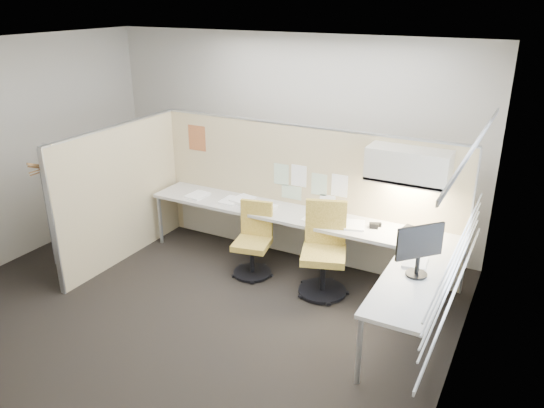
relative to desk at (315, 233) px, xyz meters
The scene contains 28 objects.
floor 1.58m from the desk, 129.58° to the right, with size 5.50×4.50×0.01m, color black.
ceiling 2.64m from the desk, 129.58° to the right, with size 5.50×4.50×0.01m, color white.
wall_back 1.66m from the desk, 129.62° to the left, with size 5.50×0.02×2.80m, color beige.
wall_front 3.59m from the desk, 105.41° to the right, with size 5.50×0.02×2.80m, color beige.
wall_left 3.93m from the desk, 162.99° to the right, with size 0.02×4.50×2.80m, color beige.
wall_right 2.28m from the desk, 31.75° to the right, with size 0.02×4.50×2.80m, color beige.
window_pane 2.32m from the desk, 32.11° to the right, with size 0.01×2.80×1.30m, color #A2ACBC.
partition_back 0.67m from the desk, 128.75° to the left, with size 4.10×0.06×1.75m, color #C3B087.
partition_left 2.52m from the desk, 165.56° to the right, with size 0.06×2.20×1.75m, color #C3B087.
desk is the anchor object (origin of this frame).
overhead_bin 1.35m from the desk, 15.24° to the left, with size 0.90×0.36×0.38m, color beige.
task_light_strip 1.22m from the desk, 15.24° to the left, with size 0.60×0.06×0.02m, color #FFEABF.
pinned_papers 0.69m from the desk, 124.37° to the left, with size 1.01×0.00×0.47m.
poster 2.19m from the desk, 167.47° to the left, with size 0.28×0.00×0.35m, color orange.
chair_left 0.77m from the desk, 161.54° to the right, with size 0.49×0.51×0.90m.
chair_right 0.33m from the desk, 46.57° to the right, with size 0.63×0.64×1.06m.
monitor 1.60m from the desk, 27.29° to the right, with size 0.36×0.39×0.53m.
phone 1.12m from the desk, ahead, with size 0.25×0.24×0.12m.
stapler 0.72m from the desk, 18.89° to the left, with size 0.14×0.04×0.05m, color black.
tape_dispenser 0.70m from the desk, 14.80° to the left, with size 0.10×0.06×0.06m, color black.
coat_hook 3.10m from the desk, 147.11° to the right, with size 0.18×0.48×1.43m.
paper_stack_0 1.76m from the desk, behind, with size 0.23×0.30×0.03m, color white.
paper_stack_1 1.27m from the desk, behind, with size 0.23×0.30×0.02m, color white.
paper_stack_2 0.74m from the desk, behind, with size 0.23×0.30×0.05m, color white.
paper_stack_3 0.19m from the desk, 117.71° to the left, with size 0.23×0.30×0.01m, color white.
paper_stack_4 0.49m from the desk, 15.55° to the left, with size 0.23×0.30×0.03m, color white.
paper_stack_5 1.38m from the desk, 19.39° to the right, with size 0.23×0.30×0.02m, color white.
paper_stack_6 1.15m from the desk, behind, with size 0.23×0.30×0.05m, color white.
Camera 1 is at (3.17, -4.21, 3.27)m, focal length 35.00 mm.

